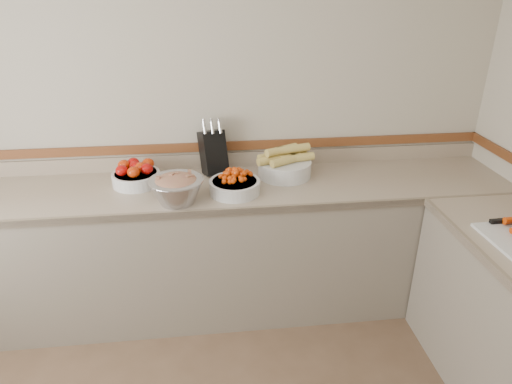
{
  "coord_description": "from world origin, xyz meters",
  "views": [
    {
      "loc": [
        0.08,
        -0.92,
        2.08
      ],
      "look_at": [
        0.35,
        1.35,
        1.0
      ],
      "focal_mm": 32.0,
      "sensor_mm": 36.0,
      "label": 1
    }
  ],
  "objects": [
    {
      "name": "corn_bowl",
      "position": [
        0.59,
        1.79,
        0.98
      ],
      "size": [
        0.38,
        0.35,
        0.21
      ],
      "color": "silver",
      "rests_on": "counter_back"
    },
    {
      "name": "rhubarb_bowl",
      "position": [
        -0.09,
        1.47,
        0.99
      ],
      "size": [
        0.31,
        0.31,
        0.18
      ],
      "color": "#B2B2BA",
      "rests_on": "counter_back"
    },
    {
      "name": "back_wall",
      "position": [
        0.0,
        2.0,
        1.3
      ],
      "size": [
        4.0,
        0.0,
        4.0
      ],
      "primitive_type": "plane",
      "rotation": [
        1.57,
        0.0,
        0.0
      ],
      "color": "#B2A893",
      "rests_on": "ground_plane"
    },
    {
      "name": "knife_block",
      "position": [
        0.13,
        1.9,
        1.05
      ],
      "size": [
        0.21,
        0.22,
        0.37
      ],
      "color": "black",
      "rests_on": "counter_back"
    },
    {
      "name": "cherry_tomato_bowl",
      "position": [
        0.25,
        1.57,
        0.96
      ],
      "size": [
        0.31,
        0.31,
        0.17
      ],
      "color": "silver",
      "rests_on": "counter_back"
    },
    {
      "name": "counter_back",
      "position": [
        0.0,
        1.68,
        0.45
      ],
      "size": [
        4.0,
        0.65,
        1.08
      ],
      "color": "gray",
      "rests_on": "ground_plane"
    },
    {
      "name": "tomato_bowl",
      "position": [
        -0.35,
        1.76,
        0.96
      ],
      "size": [
        0.3,
        0.3,
        0.15
      ],
      "color": "silver",
      "rests_on": "counter_back"
    }
  ]
}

